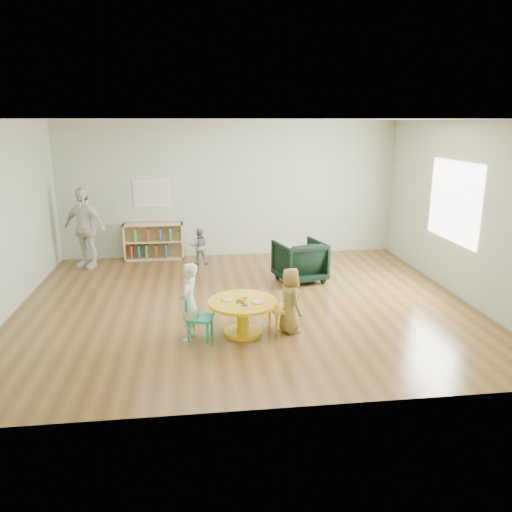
# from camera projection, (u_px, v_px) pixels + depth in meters

# --- Properties ---
(room) EXTENTS (7.10, 7.00, 2.80)m
(room) POSITION_uv_depth(u_px,v_px,m) (245.00, 183.00, 7.37)
(room) COLOR brown
(room) RESTS_ON ground
(activity_table) EXTENTS (0.93, 0.93, 0.51)m
(activity_table) POSITION_uv_depth(u_px,v_px,m) (243.00, 311.00, 6.67)
(activity_table) COLOR gold
(activity_table) RESTS_ON ground
(kid_chair_left) EXTENTS (0.38, 0.38, 0.58)m
(kid_chair_left) POSITION_uv_depth(u_px,v_px,m) (197.00, 316.00, 6.51)
(kid_chair_left) COLOR #1C9E6F
(kid_chair_left) RESTS_ON ground
(kid_chair_right) EXTENTS (0.38, 0.38, 0.60)m
(kid_chair_right) POSITION_uv_depth(u_px,v_px,m) (285.00, 307.00, 6.82)
(kid_chair_right) COLOR gold
(kid_chair_right) RESTS_ON ground
(bookshelf) EXTENTS (1.20, 0.30, 0.75)m
(bookshelf) POSITION_uv_depth(u_px,v_px,m) (153.00, 241.00, 10.31)
(bookshelf) COLOR tan
(bookshelf) RESTS_ON ground
(alphabet_poster) EXTENTS (0.74, 0.01, 0.54)m
(alphabet_poster) POSITION_uv_depth(u_px,v_px,m) (152.00, 193.00, 10.17)
(alphabet_poster) COLOR white
(alphabet_poster) RESTS_ON ground
(armchair) EXTENTS (0.96, 0.98, 0.73)m
(armchair) POSITION_uv_depth(u_px,v_px,m) (300.00, 261.00, 8.88)
(armchair) COLOR black
(armchair) RESTS_ON ground
(child_left) EXTENTS (0.35, 0.43, 1.03)m
(child_left) POSITION_uv_depth(u_px,v_px,m) (189.00, 302.00, 6.45)
(child_left) COLOR white
(child_left) RESTS_ON ground
(child_right) EXTENTS (0.39, 0.50, 0.90)m
(child_right) POSITION_uv_depth(u_px,v_px,m) (290.00, 300.00, 6.70)
(child_right) COLOR gold
(child_right) RESTS_ON ground
(toddler) EXTENTS (0.36, 0.29, 0.73)m
(toddler) POSITION_uv_depth(u_px,v_px,m) (199.00, 246.00, 9.93)
(toddler) COLOR #19203F
(toddler) RESTS_ON ground
(adult_caretaker) EXTENTS (1.00, 0.78, 1.58)m
(adult_caretaker) POSITION_uv_depth(u_px,v_px,m) (84.00, 228.00, 9.60)
(adult_caretaker) COLOR white
(adult_caretaker) RESTS_ON ground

